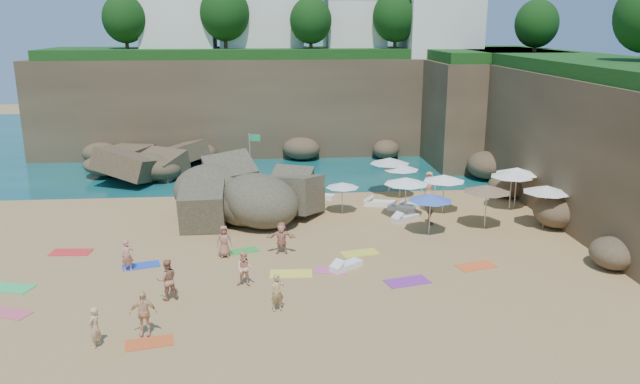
{
  "coord_description": "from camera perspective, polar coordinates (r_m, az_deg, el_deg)",
  "views": [
    {
      "loc": [
        -0.84,
        -29.44,
        10.86
      ],
      "look_at": [
        2.0,
        3.0,
        2.0
      ],
      "focal_mm": 35.0,
      "sensor_mm": 36.0,
      "label": 1
    }
  ],
  "objects": [
    {
      "name": "person_lie_2",
      "position": [
        30.37,
        -8.72,
        -5.51
      ],
      "size": [
        1.02,
        1.64,
        0.41
      ],
      "primitive_type": "imported",
      "rotation": [
        0.0,
        0.0,
        0.19
      ],
      "color": "#A06850",
      "rests_on": "ground"
    },
    {
      "name": "clifftop_trees",
      "position": [
        49.28,
        1.6,
        15.68
      ],
      "size": [
        35.6,
        23.82,
        4.4
      ],
      "color": "#11380F",
      "rests_on": "ground"
    },
    {
      "name": "parasol_7",
      "position": [
        35.66,
        7.88,
        1.02
      ],
      "size": [
        2.54,
        2.54,
        2.4
      ],
      "color": "silver",
      "rests_on": "ground"
    },
    {
      "name": "cliff_back",
      "position": [
        54.94,
        -2.02,
        8.04
      ],
      "size": [
        44.0,
        8.0,
        8.0
      ],
      "primitive_type": "cube",
      "color": "brown",
      "rests_on": "ground"
    },
    {
      "name": "towel_2",
      "position": [
        23.26,
        -15.35,
        -13.16
      ],
      "size": [
        1.79,
        1.16,
        0.03
      ],
      "primitive_type": "cube",
      "rotation": [
        0.0,
        0.0,
        0.21
      ],
      "color": "#DB5622",
      "rests_on": "ground"
    },
    {
      "name": "person_stand_6",
      "position": [
        23.25,
        -19.92,
        -11.55
      ],
      "size": [
        0.52,
        0.63,
        1.49
      ],
      "primitive_type": "imported",
      "rotation": [
        0.0,
        0.0,
        4.37
      ],
      "color": "#DCAC7D",
      "rests_on": "ground"
    },
    {
      "name": "person_stand_3",
      "position": [
        35.07,
        10.06,
        -1.66
      ],
      "size": [
        0.74,
        1.04,
        1.64
      ],
      "primitive_type": "imported",
      "rotation": [
        0.0,
        0.0,
        1.18
      ],
      "color": "olive",
      "rests_on": "ground"
    },
    {
      "name": "towel_11",
      "position": [
        31.03,
        -7.03,
        -5.36
      ],
      "size": [
        1.65,
        1.16,
        0.03
      ],
      "primitive_type": "cube",
      "rotation": [
        0.0,
        0.0,
        0.3
      ],
      "color": "green",
      "rests_on": "ground"
    },
    {
      "name": "person_stand_5",
      "position": [
        36.57,
        -6.92,
        -0.72
      ],
      "size": [
        1.7,
        0.87,
        1.77
      ],
      "primitive_type": "imported",
      "rotation": [
        0.0,
        0.0,
        -0.26
      ],
      "color": "#A48352",
      "rests_on": "ground"
    },
    {
      "name": "lounger_2",
      "position": [
        35.77,
        7.8,
        -2.37
      ],
      "size": [
        1.79,
        1.41,
        0.27
      ],
      "primitive_type": "cube",
      "rotation": [
        0.0,
        0.0,
        0.55
      ],
      "color": "silver",
      "rests_on": "ground"
    },
    {
      "name": "marina_masts",
      "position": [
        61.97,
        -19.76,
        7.05
      ],
      "size": [
        3.1,
        0.1,
        6.0
      ],
      "color": "white",
      "rests_on": "ground"
    },
    {
      "name": "parasol_1",
      "position": [
        40.57,
        6.4,
        2.86
      ],
      "size": [
        2.58,
        2.58,
        2.44
      ],
      "color": "silver",
      "rests_on": "ground"
    },
    {
      "name": "seawater",
      "position": [
        60.43,
        -4.14,
        4.83
      ],
      "size": [
        120.0,
        120.0,
        0.0
      ],
      "primitive_type": "plane",
      "color": "#0C4751",
      "rests_on": "ground"
    },
    {
      "name": "towel_3",
      "position": [
        29.74,
        -26.49,
        -7.86
      ],
      "size": [
        2.11,
        1.43,
        0.03
      ],
      "primitive_type": "cube",
      "rotation": [
        0.0,
        0.0,
        -0.27
      ],
      "color": "#39C760",
      "rests_on": "ground"
    },
    {
      "name": "ground",
      "position": [
        31.39,
        -3.17,
        -5.05
      ],
      "size": [
        120.0,
        120.0,
        0.0
      ],
      "primitive_type": "plane",
      "color": "tan",
      "rests_on": "ground"
    },
    {
      "name": "parasol_6",
      "position": [
        34.76,
        15.04,
        0.32
      ],
      "size": [
        2.57,
        2.57,
        2.43
      ],
      "color": "silver",
      "rests_on": "ground"
    },
    {
      "name": "parasol_10",
      "position": [
        33.12,
        10.08,
        -0.48
      ],
      "size": [
        2.34,
        2.34,
        2.21
      ],
      "color": "silver",
      "rests_on": "ground"
    },
    {
      "name": "cliff_right",
      "position": [
        42.92,
        22.69,
        4.85
      ],
      "size": [
        8.0,
        30.0,
        8.0
      ],
      "primitive_type": "cube",
      "color": "brown",
      "rests_on": "ground"
    },
    {
      "name": "towel_6",
      "position": [
        27.56,
        7.98,
        -8.1
      ],
      "size": [
        2.09,
        1.4,
        0.03
      ],
      "primitive_type": "cube",
      "rotation": [
        0.0,
        0.0,
        0.25
      ],
      "color": "purple",
      "rests_on": "ground"
    },
    {
      "name": "parasol_11",
      "position": [
        35.77,
        20.01,
        0.25
      ],
      "size": [
        2.52,
        2.52,
        2.39
      ],
      "color": "silver",
      "rests_on": "ground"
    },
    {
      "name": "lounger_4",
      "position": [
        38.4,
        8.43,
        -1.19
      ],
      "size": [
        1.62,
        0.93,
        0.24
      ],
      "primitive_type": "cube",
      "rotation": [
        0.0,
        0.0,
        -0.29
      ],
      "color": "silver",
      "rests_on": "ground"
    },
    {
      "name": "person_stand_2",
      "position": [
        40.34,
        -6.26,
        0.8
      ],
      "size": [
        1.22,
        0.91,
        1.75
      ],
      "primitive_type": "imported",
      "rotation": [
        0.0,
        0.0,
        2.7
      ],
      "color": "#F8BC8D",
      "rests_on": "ground"
    },
    {
      "name": "parasol_3",
      "position": [
        38.74,
        17.15,
        1.6
      ],
      "size": [
        2.52,
        2.52,
        2.39
      ],
      "color": "silver",
      "rests_on": "ground"
    },
    {
      "name": "lounger_1",
      "position": [
        39.88,
        0.03,
        -0.37
      ],
      "size": [
        1.87,
        1.35,
        0.28
      ],
      "primitive_type": "cube",
      "rotation": [
        0.0,
        0.0,
        -0.47
      ],
      "color": "white",
      "rests_on": "ground"
    },
    {
      "name": "person_lie_1",
      "position": [
        23.76,
        -15.74,
        -12.05
      ],
      "size": [
        1.01,
        1.68,
        0.41
      ],
      "primitive_type": "imported",
      "rotation": [
        0.0,
        0.0,
        0.02
      ],
      "color": "#EABA85",
      "rests_on": "ground"
    },
    {
      "name": "lounger_0",
      "position": [
        38.46,
        5.49,
        -1.02
      ],
      "size": [
        2.02,
        1.03,
        0.3
      ],
      "primitive_type": "cube",
      "rotation": [
        0.0,
        0.0,
        -0.21
      ],
      "color": "white",
      "rests_on": "ground"
    },
    {
      "name": "cliff_corner",
      "position": [
        53.01,
        14.83,
        7.29
      ],
      "size": [
        10.0,
        12.0,
        8.0
      ],
      "primitive_type": "cube",
      "color": "brown",
      "rests_on": "ground"
    },
    {
      "name": "clifftop_buildings",
      "position": [
        55.36,
        -1.11,
        15.61
      ],
      "size": [
        28.48,
        9.48,
        7.0
      ],
      "color": "white",
      "rests_on": "cliff_back"
    },
    {
      "name": "parasol_8",
      "position": [
        39.3,
        17.58,
        1.86
      ],
      "size": [
        2.6,
        2.6,
        2.46
      ],
      "color": "silver",
      "rests_on": "ground"
    },
    {
      "name": "parasol_4",
      "position": [
        37.04,
        11.28,
        1.27
      ],
      "size": [
        2.44,
        2.44,
        2.31
      ],
      "color": "silver",
      "rests_on": "ground"
    },
    {
      "name": "towel_7",
      "position": [
        32.94,
        -21.82,
        -5.14
      ],
      "size": [
        2.0,
        1.12,
        0.03
      ],
      "primitive_type": "cube",
      "rotation": [
        0.0,
        0.0,
        -0.08
      ],
      "color": "red",
      "rests_on": "ground"
    },
    {
      "name": "person_stand_0",
      "position": [
        29.48,
        -17.19,
        -5.6
      ],
      "size": [
        0.62,
        0.52,
        1.45
      ],
      "primitive_type": "imported",
      "rotation": [
        0.0,
        0.0,
        0.37
      ],
      "color": "tan",
      "rests_on": "ground"
    },
    {
      "name": "rock_promontory",
      "position": [
        47.81,
        -17.14,
        1.41
      ],
      "size": [
        12.0,
        7.0,
        2.0
      ],
      "primitive_type": null,
      "color": "brown",
      "rests_on": "ground"
    },
    {
      "name": "parasol_2",
      "position": [
        36.39,
        2.06,
        0.65
      ],
      "size": [
        1.97,
        1.97,
        1.86
      ],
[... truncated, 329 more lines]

